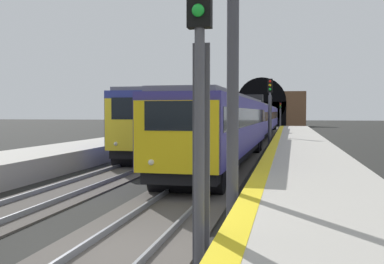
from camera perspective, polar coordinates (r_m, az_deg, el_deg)
name	(u,v)px	position (r m, az deg, el deg)	size (l,w,h in m)	color
ground_plane	(116,256)	(9.43, -9.61, -15.18)	(320.00, 320.00, 0.00)	black
platform_right	(332,244)	(8.72, 17.31, -13.41)	(112.00, 3.72, 0.97)	#ADA89E
platform_right_edge_strip	(243,213)	(8.60, 6.43, -10.16)	(112.00, 0.50, 0.01)	yellow
track_main_line	(116,254)	(9.42, -9.61, -14.95)	(160.00, 3.15, 0.21)	#4C4742
train_main_approaching	(254,120)	(45.81, 7.87, 1.57)	(63.63, 3.19, 4.64)	navy
train_adjacent_platform	(217,117)	(50.29, 3.21, 1.94)	(57.26, 3.10, 5.05)	navy
railway_signal_near	(200,93)	(7.15, 0.98, 4.95)	(0.39, 0.38, 5.23)	#4C4C54
railway_signal_mid	(270,107)	(35.16, 9.82, 3.14)	(0.39, 0.38, 5.44)	#4C4C54
railway_signal_far	(280,112)	(83.74, 11.11, 2.44)	(0.39, 0.38, 4.68)	#4C4C54
overhead_signal_gantry	(63,10)	(12.10, -15.99, 14.59)	(0.70, 8.81, 7.16)	#3F3F47
tunnel_portal	(262,109)	(97.69, 8.81, 2.94)	(3.04, 18.37, 10.29)	brown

